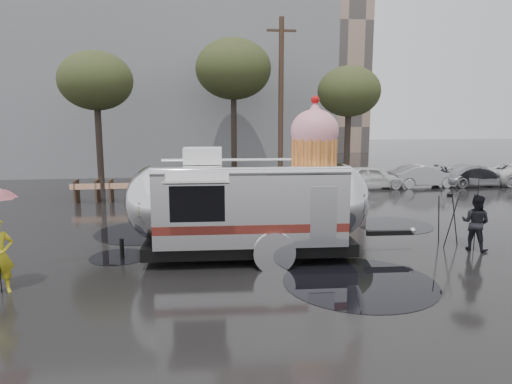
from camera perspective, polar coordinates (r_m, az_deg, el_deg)
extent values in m
plane|color=black|center=(11.81, 3.82, -9.35)|extent=(120.00, 120.00, 0.00)
cylinder|color=black|center=(11.04, 12.81, -10.92)|extent=(3.57, 3.57, 0.01)
cylinder|color=black|center=(16.85, 16.88, -3.97)|extent=(2.64, 2.64, 0.01)
cylinder|color=black|center=(15.64, -13.66, -4.87)|extent=(3.26, 3.26, 0.01)
cylinder|color=black|center=(13.14, -16.77, -7.76)|extent=(1.57, 1.57, 0.01)
cylinder|color=black|center=(17.36, -1.46, -3.17)|extent=(1.21, 1.21, 0.01)
cube|color=slate|center=(35.09, -10.88, 13.74)|extent=(22.00, 12.00, 13.00)
cylinder|color=#473323|center=(25.41, 3.13, 11.04)|extent=(0.28, 0.28, 9.00)
cube|color=#473323|center=(25.79, 3.21, 19.51)|extent=(1.60, 0.12, 0.12)
cylinder|color=#382D26|center=(24.42, -19.06, 6.91)|extent=(0.32, 0.32, 5.85)
ellipsoid|color=#2F381B|center=(24.47, -19.40, 13.00)|extent=(3.64, 3.64, 2.86)
cylinder|color=#382D26|center=(26.05, -2.79, 8.53)|extent=(0.32, 0.32, 6.75)
ellipsoid|color=#2F381B|center=(26.17, -2.84, 15.11)|extent=(4.20, 4.20, 3.30)
cylinder|color=#382D26|center=(25.36, 11.37, 6.81)|extent=(0.32, 0.32, 5.40)
ellipsoid|color=#2F381B|center=(25.37, 11.55, 12.23)|extent=(3.36, 3.36, 2.64)
cube|color=#473323|center=(21.84, -21.51, 0.11)|extent=(0.08, 0.80, 1.00)
cube|color=#473323|center=(21.64, -19.19, 0.17)|extent=(0.08, 0.80, 1.00)
cube|color=#E5590C|center=(21.33, -20.61, 0.64)|extent=(1.30, 0.04, 0.25)
cube|color=#473323|center=(21.53, -17.63, 0.20)|extent=(0.08, 0.80, 1.00)
cube|color=#473323|center=(21.39, -15.26, 0.26)|extent=(0.08, 0.80, 1.00)
cube|color=#E5590C|center=(21.05, -16.63, 0.74)|extent=(1.30, 0.04, 0.25)
cube|color=#473323|center=(21.32, -13.66, 0.30)|extent=(0.08, 0.80, 1.00)
cube|color=#473323|center=(21.25, -11.24, 0.35)|extent=(0.08, 0.80, 1.00)
cube|color=#E5590C|center=(20.87, -12.56, 0.84)|extent=(1.30, 0.04, 0.25)
imported|color=silver|center=(24.95, 14.14, 2.05)|extent=(4.00, 1.80, 1.40)
imported|color=#B2B2B7|center=(26.21, 20.24, 2.10)|extent=(4.00, 1.80, 1.40)
imported|color=#B2B2B7|center=(27.74, 25.73, 2.16)|extent=(4.20, 1.80, 1.44)
cube|color=silver|center=(12.37, -0.92, -1.03)|extent=(5.00, 2.80, 2.00)
ellipsoid|color=silver|center=(12.77, 10.07, -0.85)|extent=(1.79, 2.63, 2.00)
ellipsoid|color=silver|center=(12.45, -12.19, -1.18)|extent=(1.79, 2.63, 2.00)
cube|color=black|center=(12.64, -0.90, -6.23)|extent=(5.65, 2.50, 0.33)
cylinder|color=black|center=(11.60, 2.24, -7.69)|extent=(0.79, 0.28, 0.78)
cylinder|color=black|center=(13.78, 1.08, -4.89)|extent=(0.79, 0.28, 0.78)
cylinder|color=silver|center=(11.43, 2.34, -7.65)|extent=(1.07, 0.17, 1.06)
cube|color=black|center=(13.45, 16.38, -4.91)|extent=(1.34, 0.20, 0.13)
sphere|color=silver|center=(13.69, 18.99, -4.56)|extent=(0.19, 0.19, 0.18)
cylinder|color=black|center=(12.91, -16.42, -6.80)|extent=(0.12, 0.12, 0.55)
cube|color=maroon|center=(11.24, -0.47, -4.72)|extent=(4.87, 0.28, 0.22)
cube|color=maroon|center=(13.71, -1.27, -2.11)|extent=(4.87, 0.28, 0.22)
cube|color=black|center=(11.06, -7.36, -1.50)|extent=(1.33, 0.10, 0.89)
cube|color=beige|center=(10.71, -7.49, 1.14)|extent=(1.58, 0.63, 0.16)
cube|color=silver|center=(11.42, 8.46, -2.88)|extent=(0.67, 0.06, 1.44)
cube|color=white|center=(12.19, -6.68, 4.53)|extent=(1.03, 0.77, 0.42)
cylinder|color=#F19144|center=(12.44, 7.28, 5.13)|extent=(1.21, 1.21, 0.67)
ellipsoid|color=#F6A3AC|center=(12.41, 7.33, 7.58)|extent=(1.35, 1.35, 1.15)
cone|color=#F6A3AC|center=(12.41, 7.39, 10.24)|extent=(0.58, 0.58, 0.44)
sphere|color=red|center=(12.41, 7.41, 11.37)|extent=(0.23, 0.23, 0.22)
imported|color=black|center=(14.46, 25.75, -3.48)|extent=(0.83, 0.86, 1.60)
imported|color=black|center=(14.27, 26.09, 1.13)|extent=(1.25, 1.25, 0.85)
cylinder|color=black|center=(14.46, 25.76, -3.39)|extent=(0.02, 0.02, 1.65)
cylinder|color=black|center=(14.87, 23.59, -3.22)|extent=(0.12, 0.34, 1.51)
cylinder|color=black|center=(14.73, 21.88, -3.22)|extent=(0.25, 0.26, 1.51)
cylinder|color=black|center=(14.43, 23.18, -3.56)|extent=(0.34, 0.11, 1.51)
cube|color=black|center=(14.53, 23.08, -0.39)|extent=(0.15, 0.14, 0.11)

